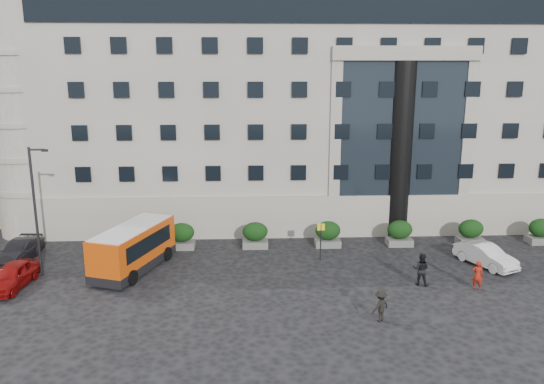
{
  "coord_description": "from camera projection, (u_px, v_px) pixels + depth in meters",
  "views": [
    {
      "loc": [
        0.82,
        -28.16,
        12.51
      ],
      "look_at": [
        2.22,
        3.72,
        5.0
      ],
      "focal_mm": 35.0,
      "sensor_mm": 36.0,
      "label": 1
    }
  ],
  "objects": [
    {
      "name": "pedestrian_b",
      "position": [
        421.0,
        269.0,
        31.08
      ],
      "size": [
        1.16,
        1.06,
        1.95
      ],
      "primitive_type": "imported",
      "rotation": [
        0.0,
        0.0,
        2.73
      ],
      "color": "black",
      "rests_on": "ground"
    },
    {
      "name": "street_lamp",
      "position": [
        36.0,
        207.0,
        31.62
      ],
      "size": [
        1.16,
        0.18,
        8.0
      ],
      "color": "#262628",
      "rests_on": "ground"
    },
    {
      "name": "parked_car_b",
      "position": [
        21.0,
        250.0,
        35.21
      ],
      "size": [
        1.75,
        4.14,
        1.33
      ],
      "primitive_type": "imported",
      "rotation": [
        0.0,
        0.0,
        -0.09
      ],
      "color": "black",
      "rests_on": "ground"
    },
    {
      "name": "red_truck",
      "position": [
        61.0,
        198.0,
        46.03
      ],
      "size": [
        3.29,
        5.76,
        2.93
      ],
      "rotation": [
        0.0,
        0.0,
        -0.17
      ],
      "color": "#9A220B",
      "rests_on": "ground"
    },
    {
      "name": "hedge_f",
      "position": [
        541.0,
        231.0,
        38.53
      ],
      "size": [
        1.8,
        1.26,
        1.84
      ],
      "color": "#5B5B59",
      "rests_on": "ground"
    },
    {
      "name": "bus_stop_sign",
      "position": [
        321.0,
        235.0,
        34.92
      ],
      "size": [
        0.5,
        0.08,
        2.52
      ],
      "color": "#262628",
      "rests_on": "ground"
    },
    {
      "name": "hedge_c",
      "position": [
        328.0,
        234.0,
        37.86
      ],
      "size": [
        1.8,
        1.26,
        1.84
      ],
      "color": "#5B5B59",
      "rests_on": "ground"
    },
    {
      "name": "entrance_column",
      "position": [
        400.0,
        151.0,
        39.26
      ],
      "size": [
        1.8,
        1.8,
        13.0
      ],
      "primitive_type": "cylinder",
      "color": "black",
      "rests_on": "ground"
    },
    {
      "name": "hedge_b",
      "position": [
        255.0,
        235.0,
        37.64
      ],
      "size": [
        1.8,
        1.26,
        1.84
      ],
      "color": "#5B5B59",
      "rests_on": "ground"
    },
    {
      "name": "parked_car_d",
      "position": [
        103.0,
        211.0,
        45.05
      ],
      "size": [
        2.17,
        4.62,
        1.28
      ],
      "primitive_type": "imported",
      "rotation": [
        0.0,
        0.0,
        0.01
      ],
      "color": "black",
      "rests_on": "ground"
    },
    {
      "name": "hedge_a",
      "position": [
        182.0,
        236.0,
        37.42
      ],
      "size": [
        1.8,
        1.26,
        1.84
      ],
      "color": "#5B5B59",
      "rests_on": "ground"
    },
    {
      "name": "hedge_d",
      "position": [
        400.0,
        233.0,
        38.08
      ],
      "size": [
        1.8,
        1.26,
        1.84
      ],
      "color": "#5B5B59",
      "rests_on": "ground"
    },
    {
      "name": "minibus",
      "position": [
        133.0,
        246.0,
        33.26
      ],
      "size": [
        4.47,
        7.16,
        2.83
      ],
      "rotation": [
        0.0,
        0.0,
        -0.34
      ],
      "color": "#C64309",
      "rests_on": "ground"
    },
    {
      "name": "white_taxi",
      "position": [
        485.0,
        255.0,
        34.16
      ],
      "size": [
        3.14,
        4.5,
        1.41
      ],
      "primitive_type": "imported",
      "rotation": [
        0.0,
        0.0,
        0.43
      ],
      "color": "silver",
      "rests_on": "ground"
    },
    {
      "name": "parked_car_c",
      "position": [
        18.0,
        252.0,
        34.91
      ],
      "size": [
        2.05,
        4.54,
        1.29
      ],
      "primitive_type": "imported",
      "rotation": [
        0.0,
        0.0,
        -0.06
      ],
      "color": "black",
      "rests_on": "ground"
    },
    {
      "name": "pedestrian_c",
      "position": [
        381.0,
        306.0,
        26.64
      ],
      "size": [
        1.22,
        1.09,
        1.64
      ],
      "primitive_type": "imported",
      "rotation": [
        0.0,
        0.0,
        3.73
      ],
      "color": "black",
      "rests_on": "ground"
    },
    {
      "name": "civic_building",
      "position": [
        304.0,
        106.0,
        49.81
      ],
      "size": [
        44.0,
        24.0,
        18.0
      ],
      "primitive_type": "cube",
      "color": "gray",
      "rests_on": "ground"
    },
    {
      "name": "parked_car_a",
      "position": [
        12.0,
        276.0,
        30.73
      ],
      "size": [
        2.07,
        4.4,
        1.45
      ],
      "primitive_type": "imported",
      "rotation": [
        0.0,
        0.0,
        -0.08
      ],
      "color": "maroon",
      "rests_on": "ground"
    },
    {
      "name": "pedestrian_a",
      "position": [
        478.0,
        275.0,
        30.47
      ],
      "size": [
        0.74,
        0.63,
        1.72
      ],
      "primitive_type": "imported",
      "rotation": [
        0.0,
        0.0,
        2.72
      ],
      "color": "maroon",
      "rests_on": "ground"
    },
    {
      "name": "apartment_far",
      "position": [
        16.0,
        80.0,
        63.5
      ],
      "size": [
        13.0,
        13.0,
        22.0
      ],
      "primitive_type": "cube",
      "color": "brown",
      "rests_on": "ground"
    },
    {
      "name": "ground",
      "position": [
        236.0,
        292.0,
        30.22
      ],
      "size": [
        120.0,
        120.0,
        0.0
      ],
      "primitive_type": "plane",
      "color": "black",
      "rests_on": "ground"
    },
    {
      "name": "hedge_e",
      "position": [
        471.0,
        232.0,
        38.31
      ],
      "size": [
        1.8,
        1.26,
        1.84
      ],
      "color": "#5B5B59",
      "rests_on": "ground"
    }
  ]
}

